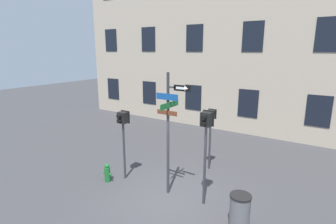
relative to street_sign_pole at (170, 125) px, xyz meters
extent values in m
plane|color=#38383A|center=(0.25, -0.34, -2.39)|extent=(60.00, 60.00, 0.00)
cube|color=tan|center=(0.25, 8.01, 4.77)|extent=(24.00, 0.60, 14.32)
cube|color=black|center=(-10.03, 7.69, -0.60)|extent=(1.11, 0.03, 1.56)
cube|color=black|center=(-6.61, 7.69, -0.60)|extent=(1.11, 0.03, 1.56)
cube|color=black|center=(-3.18, 7.69, -0.60)|extent=(1.11, 0.03, 1.56)
cube|color=black|center=(0.25, 7.69, -0.60)|extent=(1.11, 0.03, 1.56)
cube|color=black|center=(3.68, 7.69, -0.60)|extent=(1.11, 0.03, 1.56)
cube|color=black|center=(-10.03, 7.69, 2.98)|extent=(1.11, 0.03, 1.56)
cube|color=black|center=(-6.61, 7.69, 2.98)|extent=(1.11, 0.03, 1.56)
cube|color=black|center=(-3.18, 7.69, 2.98)|extent=(1.11, 0.03, 1.56)
cube|color=black|center=(0.25, 7.69, 2.98)|extent=(1.11, 0.03, 1.56)
cube|color=black|center=(3.68, 7.69, 2.98)|extent=(1.11, 0.03, 1.56)
cylinder|color=#2D2D33|center=(-0.06, 0.01, -0.38)|extent=(0.09, 0.09, 4.03)
cube|color=#2D2D33|center=(0.19, 0.01, 1.19)|extent=(0.50, 0.05, 0.05)
cube|color=#14478C|center=(-0.06, -0.05, 0.89)|extent=(0.78, 0.02, 0.20)
cube|color=#196B2D|center=(0.00, 0.01, 0.63)|extent=(0.02, 1.02, 0.18)
cube|color=brown|center=(-0.06, -0.05, 0.39)|extent=(0.72, 0.02, 0.14)
cube|color=black|center=(0.44, -0.01, 1.19)|extent=(0.56, 0.02, 0.18)
cube|color=white|center=(0.40, -0.02, 1.19)|extent=(0.32, 0.01, 0.07)
cone|color=white|center=(0.60, -0.02, 1.19)|extent=(0.10, 0.14, 0.14)
cylinder|color=#2D2D33|center=(-1.96, -0.01, -1.32)|extent=(0.08, 0.08, 2.15)
cube|color=black|center=(-1.96, -0.01, -0.05)|extent=(0.33, 0.26, 0.39)
cube|color=black|center=(-1.96, 0.13, -0.05)|extent=(0.39, 0.02, 0.45)
cylinder|color=black|center=(-1.96, -0.20, 0.04)|extent=(0.14, 0.12, 0.14)
cylinder|color=black|center=(-1.96, -0.20, -0.13)|extent=(0.14, 0.12, 0.14)
cylinder|color=#EA4C14|center=(-1.96, -0.15, 0.04)|extent=(0.11, 0.01, 0.11)
cylinder|color=#2D2D33|center=(1.22, 0.07, -1.13)|extent=(0.08, 0.08, 2.53)
cube|color=black|center=(1.22, 0.07, 0.34)|extent=(0.29, 0.26, 0.41)
cube|color=black|center=(1.22, 0.21, 0.34)|extent=(0.35, 0.02, 0.47)
cylinder|color=black|center=(1.22, -0.12, 0.43)|extent=(0.14, 0.12, 0.14)
cylinder|color=black|center=(1.22, -0.12, 0.25)|extent=(0.14, 0.12, 0.14)
cylinder|color=silver|center=(1.22, -0.07, 0.43)|extent=(0.12, 0.01, 0.12)
cylinder|color=#2D2D33|center=(0.33, 2.45, -1.35)|extent=(0.08, 0.08, 2.10)
cube|color=black|center=(0.33, 2.45, -0.14)|extent=(0.28, 0.26, 0.32)
cube|color=black|center=(0.33, 2.59, -0.14)|extent=(0.34, 0.02, 0.38)
cylinder|color=black|center=(0.33, 2.26, -0.06)|extent=(0.11, 0.12, 0.11)
cylinder|color=black|center=(0.33, 2.26, -0.21)|extent=(0.11, 0.12, 0.11)
cylinder|color=#EA4C14|center=(0.33, 2.32, -0.06)|extent=(0.09, 0.01, 0.09)
cylinder|color=#196028|center=(-2.33, -0.55, -2.12)|extent=(0.21, 0.21, 0.55)
sphere|color=#196028|center=(-2.33, -0.55, -1.79)|extent=(0.18, 0.18, 0.18)
cylinder|color=#196028|center=(-2.48, -0.55, -2.09)|extent=(0.08, 0.07, 0.07)
cylinder|color=#196028|center=(-2.19, -0.55, -2.09)|extent=(0.08, 0.07, 0.07)
cylinder|color=#59595B|center=(2.51, -0.43, -1.94)|extent=(0.54, 0.54, 0.92)
cylinder|color=black|center=(2.51, -0.43, -1.46)|extent=(0.58, 0.58, 0.04)
camera|label=1|loc=(4.28, -6.68, 2.29)|focal=28.00mm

